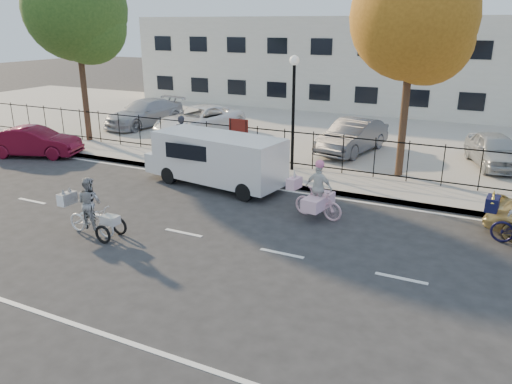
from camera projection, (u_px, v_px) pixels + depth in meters
The scene contains 20 objects.
ground at pixel (184, 233), 13.99m from camera, with size 120.00×120.00×0.00m, color #333334.
road_markings at pixel (184, 233), 13.99m from camera, with size 60.00×9.52×0.01m, color silver, non-canonical shape.
curb at pixel (261, 182), 18.27m from camera, with size 60.00×0.10×0.15m, color #A8A399.
sidewalk at pixel (273, 174), 19.16m from camera, with size 60.00×2.20×0.15m, color #A8A399.
parking_lot at pixel (341, 131), 26.73m from camera, with size 60.00×15.60×0.15m, color #A8A399.
iron_fence at pixel (284, 147), 19.83m from camera, with size 58.00×0.06×1.50m, color black, non-canonical shape.
building at pixel (386, 63), 34.29m from camera, with size 34.00×10.00×6.00m, color silver.
lamppost at pixel (294, 93), 18.57m from camera, with size 0.36×0.36×4.33m.
street_sign at pixel (239, 132), 20.09m from camera, with size 0.85×0.06×1.80m.
zebra_trike at pixel (91, 213), 13.70m from camera, with size 1.93×0.73×1.66m.
unicorn_bike at pixel (317, 197), 14.89m from camera, with size 1.83×1.30×1.82m.
white_van at pixel (216, 158), 17.75m from camera, with size 5.48×2.46×1.87m.
red_sedan at pixel (34, 142), 21.86m from camera, with size 1.38×3.95×1.30m, color maroon.
pedestrian at pixel (182, 136), 21.30m from camera, with size 0.64×0.42×1.75m, color black.
lot_car_a at pixel (145, 113), 27.57m from camera, with size 2.01×4.95×1.44m, color #B1B3B9.
lot_car_b at pixel (199, 120), 25.52m from camera, with size 2.37×5.14×1.43m, color white.
lot_car_c at pixel (352, 136), 21.89m from camera, with size 1.52×4.36×1.44m, color #515359.
lot_car_d at pixel (495, 150), 19.78m from camera, with size 1.56×3.87×1.32m, color #ABAFB3.
tree_west at pixel (79, 14), 22.61m from camera, with size 4.66×4.66×8.53m.
tree_mid at pixel (417, 24), 17.11m from camera, with size 4.34×4.34×7.95m.
Camera 1 is at (7.49, -10.68, 5.59)m, focal length 35.00 mm.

